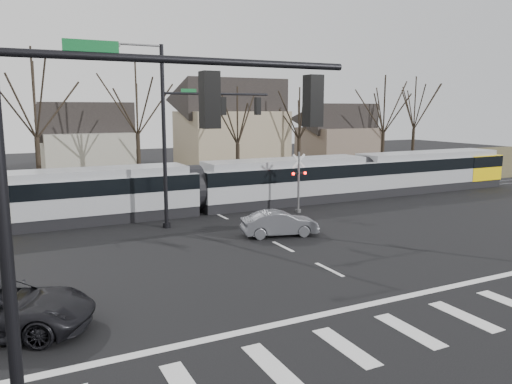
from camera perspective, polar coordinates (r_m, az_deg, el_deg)
name	(u,v)px	position (r m, az deg, el deg)	size (l,w,h in m)	color
ground	(359,284)	(20.13, 11.68, -10.29)	(140.00, 140.00, 0.00)	black
grass_verge	(149,180)	(48.76, -12.13, 1.32)	(140.00, 28.00, 0.01)	#38331E
crosswalk	(438,323)	(17.39, 20.05, -13.90)	(27.00, 2.60, 0.01)	silver
stop_line	(390,300)	(18.84, 15.12, -11.80)	(28.00, 0.35, 0.01)	silver
lane_dashes	(210,210)	(33.69, -5.31, -2.09)	(0.18, 30.00, 0.01)	silver
rail_pair	(211,210)	(33.50, -5.19, -2.12)	(90.00, 1.52, 0.06)	#59595E
tram	(284,179)	(35.81, 3.17, 1.45)	(42.31, 3.14, 3.21)	gray
sedan	(280,223)	(26.82, 2.71, -3.61)	(4.30, 2.32, 1.34)	#4D4E54
signal_pole_near_left	(103,170)	(8.99, -17.07, 2.43)	(9.28, 0.44, 10.20)	black
signal_pole_far	(191,127)	(28.92, -7.44, 7.34)	(9.28, 0.44, 10.20)	black
rail_crossing_signal	(299,184)	(32.70, 4.89, 0.90)	(1.08, 0.36, 4.00)	#59595B
tree_row	(188,130)	(43.13, -7.76, 7.08)	(59.20, 7.20, 10.00)	black
house_b	(86,138)	(51.35, -18.85, 5.88)	(8.64, 7.56, 7.65)	gray
house_c	(231,124)	(52.18, -2.92, 7.81)	(10.80, 8.64, 10.10)	gray
house_d	(338,132)	(61.43, 9.35, 6.76)	(8.64, 7.56, 7.65)	brown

